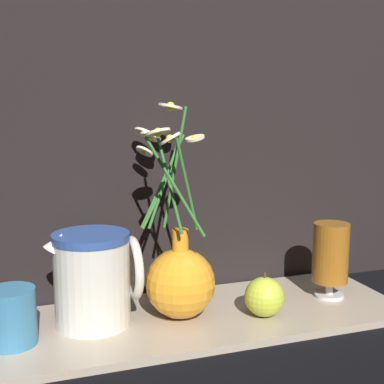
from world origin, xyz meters
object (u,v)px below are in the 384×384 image
Objects in this scene: yellow_mug at (9,317)px; orange_fruit at (264,297)px; vase_with_flowers at (179,275)px; ceramic_pitcher at (94,275)px; tea_glass at (329,254)px.

orange_fruit is at bearing -3.76° from yellow_mug.
vase_with_flowers is 0.27m from yellow_mug.
vase_with_flowers reaches higher than orange_fruit.
ceramic_pitcher reaches higher than orange_fruit.
yellow_mug is 0.55m from tea_glass.
ceramic_pitcher reaches higher than tea_glass.
tea_glass is (0.42, -0.01, -0.00)m from ceramic_pitcher.
tea_glass reaches higher than yellow_mug.
yellow_mug is at bearing -177.88° from tea_glass.
ceramic_pitcher is at bearing 167.17° from orange_fruit.
tea_glass is 1.84× the size of orange_fruit.
yellow_mug is 0.53× the size of ceramic_pitcher.
yellow_mug is 0.62× the size of tea_glass.
tea_glass is at bearing 16.92° from orange_fruit.
orange_fruit is at bearing -19.57° from vase_with_flowers.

